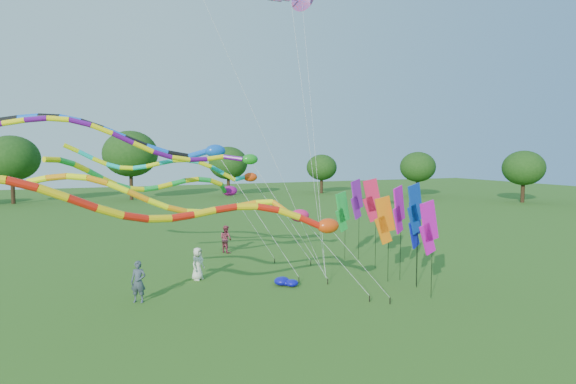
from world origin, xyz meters
name	(u,v)px	position (x,y,z in m)	size (l,w,h in m)	color
ground	(317,315)	(0.00, 0.00, 0.00)	(160.00, 160.00, 0.00)	#285516
tree_ring	(315,185)	(-0.50, -0.80, 5.40)	(120.52, 119.54, 9.49)	#382314
tube_kite_red	(220,213)	(-4.02, 0.05, 4.39)	(14.93, 1.31, 6.60)	black
tube_kite_orange	(207,203)	(-4.00, 2.02, 4.58)	(13.29, 2.68, 6.40)	black
tube_kite_purple	(150,145)	(-5.96, 4.22, 6.96)	(15.33, 1.21, 8.70)	black
tube_kite_blue	(105,136)	(-7.65, 7.21, 7.43)	(16.75, 5.47, 9.25)	black
tube_kite_cyan	(187,169)	(-3.59, 8.18, 5.78)	(12.80, 1.61, 7.52)	black
tube_kite_green	(175,184)	(-4.51, 6.63, 5.11)	(11.70, 4.98, 7.00)	black
banner_pole_orange	(384,220)	(5.39, 3.15, 3.19)	(1.16, 0.24, 4.45)	black
banner_pole_magenta_b	(399,210)	(6.16, 3.01, 3.70)	(1.09, 0.56, 4.97)	black
banner_pole_violet	(357,199)	(6.75, 8.13, 3.75)	(1.12, 0.48, 5.02)	black
banner_pole_red	(372,201)	(6.36, 5.82, 3.91)	(1.14, 0.37, 5.18)	black
banner_pole_magenta_a	(429,228)	(5.59, -0.02, 3.26)	(1.16, 0.21, 4.52)	black
banner_pole_green	(342,212)	(5.83, 8.28, 3.01)	(1.15, 0.35, 4.27)	black
banner_pole_blue_a	(415,209)	(6.06, 1.57, 3.92)	(1.14, 0.37, 5.18)	black
banner_pole_blue_b	(415,223)	(6.24, 1.80, 3.16)	(1.10, 0.53, 4.42)	black
blue_nylon_heap	(289,282)	(0.60, 4.31, 0.19)	(1.27, 1.14, 0.46)	#0C0DA0
person_a	(198,264)	(-3.31, 7.27, 0.85)	(0.83, 0.54, 1.70)	silver
person_b	(138,282)	(-6.55, 4.54, 0.93)	(0.68, 0.44, 1.86)	#38434F
person_c	(226,239)	(-0.11, 13.31, 0.91)	(0.89, 0.69, 1.82)	#973748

